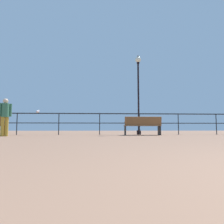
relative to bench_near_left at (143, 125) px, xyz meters
The scene contains 5 objects.
pier_railing 0.94m from the bench_near_left, 87.96° to the left, with size 24.87×0.05×1.11m.
bench_near_left is the anchor object (origin of this frame).
lamppost_center 2.43m from the bench_near_left, 88.37° to the left, with size 0.32×0.32×4.32m.
person_by_bench 6.00m from the bench_near_left, behind, with size 0.42×0.34×1.54m.
seagull_on_rail 5.30m from the bench_near_left, behind, with size 0.18×0.36×0.17m.
Camera 1 is at (-2.07, -0.30, 0.31)m, focal length 31.79 mm.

